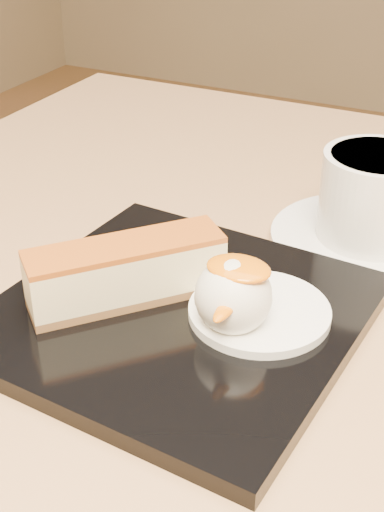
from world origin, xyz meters
The scene contains 9 objects.
table centered at (0.00, 0.00, 0.56)m, with size 0.80×0.80×0.72m.
dessert_plate centered at (-0.05, -0.05, 0.73)m, with size 0.22×0.22×0.01m, color black.
cheesecake centered at (-0.08, -0.06, 0.75)m, with size 0.11×0.12×0.04m.
cream_smear centered at (0.00, -0.04, 0.73)m, with size 0.09×0.09×0.01m, color white.
ice_cream_scoop centered at (-0.01, -0.06, 0.76)m, with size 0.05×0.05×0.05m, color white.
mango_sauce centered at (0.00, -0.05, 0.77)m, with size 0.04×0.03×0.01m, color orange.
mint_sprig centered at (-0.03, -0.01, 0.74)m, with size 0.03×0.02×0.00m.
saucer centered at (0.04, 0.10, 0.72)m, with size 0.15×0.15×0.01m, color white.
coffee_cup centered at (0.04, 0.10, 0.76)m, with size 0.11×0.08×0.07m.
Camera 1 is at (0.13, -0.39, 1.00)m, focal length 50.00 mm.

